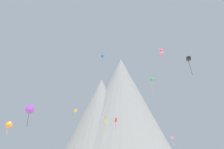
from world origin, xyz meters
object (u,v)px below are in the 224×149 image
at_px(kite_green_high, 152,80).
at_px(kite_violet_low, 30,109).
at_px(rock_massif, 114,111).
at_px(kite_orange_low, 9,125).
at_px(kite_blue_high, 102,57).
at_px(kite_black_mid, 189,59).
at_px(kite_red_low, 116,122).
at_px(kite_pink_low, 172,137).
at_px(kite_rainbow_high, 161,51).
at_px(kite_yellow_low, 105,120).
at_px(kite_gold_mid, 75,111).

bearing_deg(kite_green_high, kite_violet_low, -123.47).
bearing_deg(rock_massif, kite_orange_low, -102.37).
xyz_separation_m(kite_blue_high, kite_violet_low, (-14.14, -22.86, -22.70)).
relative_size(kite_green_high, kite_black_mid, 1.09).
distance_m(kite_red_low, kite_pink_low, 25.48).
xyz_separation_m(kite_rainbow_high, kite_black_mid, (4.42, -18.80, -10.83)).
bearing_deg(kite_blue_high, kite_orange_low, 115.91).
height_order(kite_yellow_low, kite_violet_low, kite_violet_low).
bearing_deg(kite_gold_mid, kite_red_low, -145.57).
bearing_deg(kite_gold_mid, kite_violet_low, 135.87).
height_order(rock_massif, kite_orange_low, rock_massif).
height_order(kite_red_low, kite_black_mid, kite_black_mid).
xyz_separation_m(kite_rainbow_high, kite_violet_low, (-35.27, -23.10, -24.13)).
bearing_deg(kite_gold_mid, kite_green_high, -109.25).
relative_size(rock_massif, kite_black_mid, 14.86).
bearing_deg(rock_massif, kite_red_low, -84.25).
xyz_separation_m(kite_red_low, kite_green_high, (12.39, 12.10, 16.41)).
bearing_deg(kite_violet_low, kite_blue_high, 38.24).
bearing_deg(kite_yellow_low, kite_black_mid, 76.85).
relative_size(rock_massif, kite_rainbow_high, 13.78).
xyz_separation_m(kite_green_high, kite_rainbow_high, (3.41, -5.45, 8.92)).
relative_size(kite_black_mid, kite_pink_low, 1.68).
bearing_deg(kite_pink_low, kite_rainbow_high, 93.95).
relative_size(kite_gold_mid, kite_pink_low, 1.06).
distance_m(kite_gold_mid, kite_yellow_low, 22.62).
bearing_deg(kite_red_low, kite_black_mid, -137.36).
relative_size(kite_black_mid, kite_yellow_low, 0.97).
distance_m(kite_green_high, kite_pink_low, 21.64).
bearing_deg(rock_massif, kite_gold_mid, -99.44).
distance_m(kite_rainbow_high, kite_orange_low, 54.17).
bearing_deg(kite_orange_low, kite_violet_low, 21.44).
relative_size(kite_yellow_low, kite_violet_low, 1.01).
distance_m(kite_gold_mid, kite_violet_low, 23.71).
xyz_separation_m(kite_red_low, kite_orange_low, (-22.60, -19.34, -2.69)).
xyz_separation_m(rock_massif, kite_red_low, (5.78, -57.36, -12.95)).
bearing_deg(kite_violet_low, kite_black_mid, -13.84).
bearing_deg(kite_pink_low, kite_yellow_low, 73.93).
bearing_deg(kite_gold_mid, kite_orange_low, 130.77).
bearing_deg(kite_blue_high, kite_pink_low, -96.53).
bearing_deg(kite_rainbow_high, kite_black_mid, -152.69).
distance_m(kite_blue_high, kite_rainbow_high, 21.18).
bearing_deg(kite_yellow_low, kite_gold_mid, -156.44).
distance_m(kite_yellow_low, kite_pink_low, 35.08).
xyz_separation_m(kite_red_low, kite_pink_low, (18.67, 16.94, -3.72)).
height_order(rock_massif, kite_red_low, rock_massif).
distance_m(rock_massif, kite_gold_mid, 52.29).
bearing_deg(kite_black_mid, rock_massif, 22.78).
height_order(kite_blue_high, kite_black_mid, kite_blue_high).
bearing_deg(kite_green_high, kite_pink_low, 52.34).
xyz_separation_m(kite_gold_mid, kite_violet_low, (-5.23, -22.88, -3.38)).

